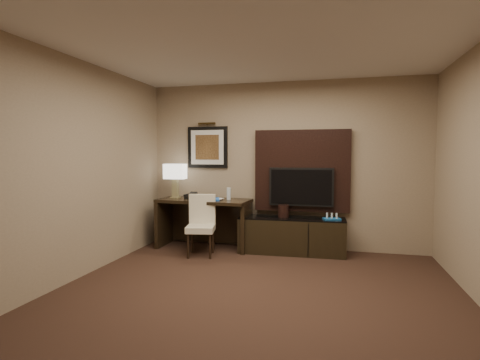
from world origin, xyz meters
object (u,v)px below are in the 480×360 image
(credenza, at_px, (292,235))
(desk_chair, at_px, (201,228))
(table_lamp, at_px, (175,181))
(water_bottle, at_px, (229,194))
(desk, at_px, (204,223))
(minibar_tray, at_px, (332,217))
(ice_bucket, at_px, (283,211))
(desk_phone, at_px, (191,196))
(tv, at_px, (301,187))

(credenza, relative_size, desk_chair, 1.91)
(desk_chair, relative_size, table_lamp, 1.52)
(credenza, relative_size, table_lamp, 2.90)
(table_lamp, bearing_deg, water_bottle, -1.29)
(desk, relative_size, table_lamp, 2.68)
(desk, xyz_separation_m, desk_chair, (0.12, -0.49, 0.02))
(desk, distance_m, minibar_tray, 2.04)
(desk_chair, xyz_separation_m, water_bottle, (0.29, 0.52, 0.47))
(desk, bearing_deg, minibar_tray, 3.18)
(table_lamp, distance_m, ice_bucket, 1.88)
(desk_phone, distance_m, ice_bucket, 1.54)
(desk, relative_size, desk_phone, 8.31)
(table_lamp, bearing_deg, tv, 3.76)
(desk_phone, distance_m, water_bottle, 0.65)
(desk, height_order, table_lamp, table_lamp)
(desk_phone, bearing_deg, credenza, 0.10)
(table_lamp, xyz_separation_m, minibar_tray, (2.56, -0.08, -0.48))
(ice_bucket, bearing_deg, credenza, -8.20)
(table_lamp, relative_size, ice_bucket, 2.95)
(tv, relative_size, desk_phone, 5.56)
(desk, distance_m, ice_bucket, 1.32)
(desk_phone, xyz_separation_m, minibar_tray, (2.27, -0.04, -0.24))
(desk_chair, distance_m, minibar_tray, 1.98)
(credenza, relative_size, tv, 1.62)
(tv, xyz_separation_m, desk_phone, (-1.79, -0.18, -0.17))
(desk, relative_size, tv, 1.49)
(desk, height_order, ice_bucket, desk)
(credenza, height_order, desk_chair, desk_chair)
(table_lamp, relative_size, water_bottle, 2.84)
(tv, height_order, minibar_tray, tv)
(desk_chair, bearing_deg, minibar_tray, 2.15)
(table_lamp, distance_m, water_bottle, 0.96)
(desk_chair, relative_size, water_bottle, 4.33)
(water_bottle, bearing_deg, ice_bucket, -0.83)
(desk_phone, bearing_deg, ice_bucket, 0.77)
(credenza, distance_m, ice_bucket, 0.40)
(tv, bearing_deg, water_bottle, -172.12)
(desk_chair, bearing_deg, credenza, 8.98)
(table_lamp, xyz_separation_m, ice_bucket, (1.83, -0.03, -0.43))
(water_bottle, relative_size, minibar_tray, 0.80)
(tv, bearing_deg, credenza, -122.92)
(table_lamp, bearing_deg, desk_phone, -7.77)
(desk, xyz_separation_m, table_lamp, (-0.53, 0.05, 0.68))
(tv, distance_m, table_lamp, 2.09)
(table_lamp, height_order, water_bottle, table_lamp)
(credenza, xyz_separation_m, minibar_tray, (0.60, -0.03, 0.32))
(credenza, relative_size, water_bottle, 8.26)
(desk_chair, distance_m, desk_phone, 0.74)
(desk_phone, xyz_separation_m, ice_bucket, (1.53, 0.01, -0.19))
(credenza, distance_m, desk_phone, 1.76)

